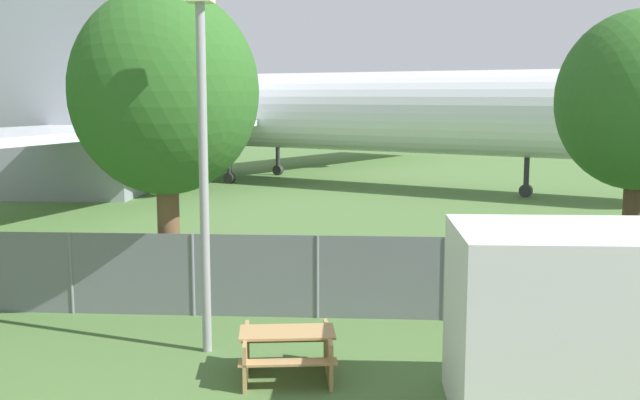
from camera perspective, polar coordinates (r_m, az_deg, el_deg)
perimeter_fence at (r=15.18m, az=-0.21°, el=-5.88°), size 56.07×0.07×1.71m
airplane at (r=39.37m, az=-3.29°, el=6.73°), size 44.22×37.00×11.35m
portable_cabin at (r=11.24m, az=21.28°, el=-8.85°), size 4.36×2.44×2.69m
picnic_bench_near_cabin at (r=12.24m, az=-2.51°, el=-11.24°), size 1.68×1.58×0.76m
tree_near_hangar at (r=18.97m, az=23.13°, el=6.91°), size 3.79×3.79×6.46m
tree_left_of_cabin at (r=15.70m, az=-11.74°, el=7.99°), size 3.84×3.84×6.68m
light_mast at (r=12.91m, az=-8.94°, el=5.72°), size 0.44×0.44×6.38m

